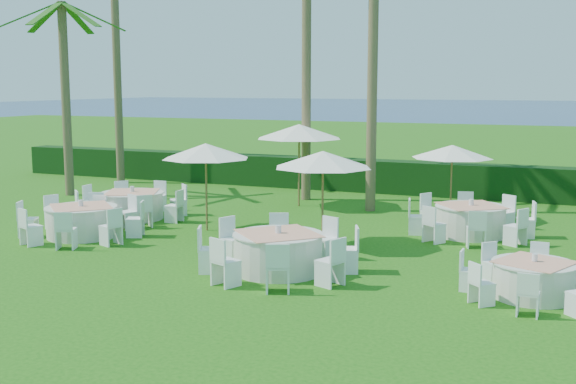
{
  "coord_description": "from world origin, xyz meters",
  "views": [
    {
      "loc": [
        6.38,
        -14.11,
        4.05
      ],
      "look_at": [
        -0.67,
        2.71,
        1.3
      ],
      "focal_mm": 45.0,
      "sensor_mm": 36.0,
      "label": 1
    }
  ],
  "objects_px": {
    "banquet_table_b": "(278,252)",
    "banquet_table_c": "(534,279)",
    "banquet_table_d": "(133,205)",
    "umbrella_a": "(206,151)",
    "umbrella_b": "(323,159)",
    "umbrella_c": "(299,131)",
    "banquet_table_a": "(82,221)",
    "banquet_table_f": "(471,220)",
    "umbrella_d": "(452,152)"
  },
  "relations": [
    {
      "from": "banquet_table_a",
      "to": "banquet_table_c",
      "type": "height_order",
      "value": "banquet_table_a"
    },
    {
      "from": "umbrella_a",
      "to": "umbrella_b",
      "type": "relative_size",
      "value": 0.98
    },
    {
      "from": "banquet_table_c",
      "to": "banquet_table_f",
      "type": "bearing_deg",
      "value": 110.59
    },
    {
      "from": "banquet_table_b",
      "to": "umbrella_d",
      "type": "bearing_deg",
      "value": 73.04
    },
    {
      "from": "umbrella_b",
      "to": "umbrella_c",
      "type": "height_order",
      "value": "umbrella_c"
    },
    {
      "from": "banquet_table_b",
      "to": "banquet_table_c",
      "type": "relative_size",
      "value": 1.22
    },
    {
      "from": "banquet_table_a",
      "to": "umbrella_b",
      "type": "height_order",
      "value": "umbrella_b"
    },
    {
      "from": "umbrella_a",
      "to": "umbrella_c",
      "type": "distance_m",
      "value": 4.82
    },
    {
      "from": "banquet_table_b",
      "to": "umbrella_a",
      "type": "relative_size",
      "value": 1.37
    },
    {
      "from": "banquet_table_d",
      "to": "banquet_table_f",
      "type": "height_order",
      "value": "banquet_table_f"
    },
    {
      "from": "banquet_table_d",
      "to": "umbrella_a",
      "type": "xyz_separation_m",
      "value": [
        2.91,
        -0.64,
        1.78
      ]
    },
    {
      "from": "banquet_table_d",
      "to": "umbrella_a",
      "type": "height_order",
      "value": "umbrella_a"
    },
    {
      "from": "banquet_table_d",
      "to": "banquet_table_f",
      "type": "xyz_separation_m",
      "value": [
        9.78,
        1.45,
        0.0
      ]
    },
    {
      "from": "banquet_table_f",
      "to": "umbrella_b",
      "type": "distance_m",
      "value": 4.54
    },
    {
      "from": "umbrella_a",
      "to": "umbrella_d",
      "type": "distance_m",
      "value": 7.32
    },
    {
      "from": "umbrella_a",
      "to": "banquet_table_b",
      "type": "bearing_deg",
      "value": -42.82
    },
    {
      "from": "banquet_table_d",
      "to": "umbrella_a",
      "type": "bearing_deg",
      "value": -12.5
    },
    {
      "from": "banquet_table_f",
      "to": "umbrella_d",
      "type": "bearing_deg",
      "value": 113.22
    },
    {
      "from": "umbrella_a",
      "to": "umbrella_d",
      "type": "bearing_deg",
      "value": 35.5
    },
    {
      "from": "banquet_table_d",
      "to": "umbrella_d",
      "type": "height_order",
      "value": "umbrella_d"
    },
    {
      "from": "banquet_table_a",
      "to": "banquet_table_b",
      "type": "distance_m",
      "value": 6.43
    },
    {
      "from": "banquet_table_f",
      "to": "umbrella_c",
      "type": "relative_size",
      "value": 1.15
    },
    {
      "from": "umbrella_b",
      "to": "umbrella_d",
      "type": "distance_m",
      "value": 5.33
    },
    {
      "from": "umbrella_a",
      "to": "umbrella_d",
      "type": "xyz_separation_m",
      "value": [
        5.95,
        4.25,
        -0.16
      ]
    },
    {
      "from": "banquet_table_b",
      "to": "banquet_table_c",
      "type": "xyz_separation_m",
      "value": [
        5.23,
        0.17,
        -0.09
      ]
    },
    {
      "from": "umbrella_b",
      "to": "umbrella_c",
      "type": "distance_m",
      "value": 5.95
    },
    {
      "from": "banquet_table_a",
      "to": "banquet_table_b",
      "type": "xyz_separation_m",
      "value": [
        6.29,
        -1.32,
        0.02
      ]
    },
    {
      "from": "umbrella_b",
      "to": "umbrella_c",
      "type": "bearing_deg",
      "value": 117.58
    },
    {
      "from": "banquet_table_b",
      "to": "banquet_table_c",
      "type": "height_order",
      "value": "banquet_table_b"
    },
    {
      "from": "umbrella_a",
      "to": "umbrella_c",
      "type": "relative_size",
      "value": 0.85
    },
    {
      "from": "umbrella_d",
      "to": "banquet_table_a",
      "type": "bearing_deg",
      "value": -143.86
    },
    {
      "from": "banquet_table_c",
      "to": "umbrella_c",
      "type": "bearing_deg",
      "value": 135.28
    },
    {
      "from": "banquet_table_f",
      "to": "umbrella_b",
      "type": "relative_size",
      "value": 1.33
    },
    {
      "from": "banquet_table_b",
      "to": "banquet_table_d",
      "type": "distance_m",
      "value": 7.67
    },
    {
      "from": "banquet_table_b",
      "to": "umbrella_a",
      "type": "height_order",
      "value": "umbrella_a"
    },
    {
      "from": "banquet_table_a",
      "to": "banquet_table_d",
      "type": "bearing_deg",
      "value": 95.3
    },
    {
      "from": "banquet_table_b",
      "to": "umbrella_c",
      "type": "distance_m",
      "value": 8.8
    },
    {
      "from": "banquet_table_a",
      "to": "banquet_table_d",
      "type": "distance_m",
      "value": 2.7
    },
    {
      "from": "banquet_table_d",
      "to": "umbrella_a",
      "type": "distance_m",
      "value": 3.47
    },
    {
      "from": "umbrella_c",
      "to": "umbrella_b",
      "type": "bearing_deg",
      "value": -62.42
    },
    {
      "from": "umbrella_d",
      "to": "banquet_table_d",
      "type": "bearing_deg",
      "value": -157.87
    },
    {
      "from": "banquet_table_c",
      "to": "banquet_table_f",
      "type": "height_order",
      "value": "banquet_table_f"
    },
    {
      "from": "banquet_table_a",
      "to": "umbrella_b",
      "type": "xyz_separation_m",
      "value": [
        6.27,
        1.5,
        1.75
      ]
    },
    {
      "from": "banquet_table_c",
      "to": "banquet_table_f",
      "type": "relative_size",
      "value": 0.84
    },
    {
      "from": "banquet_table_a",
      "to": "umbrella_c",
      "type": "xyz_separation_m",
      "value": [
        3.52,
        6.77,
        2.05
      ]
    },
    {
      "from": "banquet_table_b",
      "to": "banquet_table_c",
      "type": "distance_m",
      "value": 5.24
    },
    {
      "from": "umbrella_a",
      "to": "banquet_table_d",
      "type": "bearing_deg",
      "value": 167.5
    },
    {
      "from": "banquet_table_f",
      "to": "umbrella_c",
      "type": "height_order",
      "value": "umbrella_c"
    },
    {
      "from": "umbrella_d",
      "to": "banquet_table_c",
      "type": "bearing_deg",
      "value": -68.64
    },
    {
      "from": "banquet_table_c",
      "to": "umbrella_d",
      "type": "distance_m",
      "value": 8.17
    }
  ]
}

